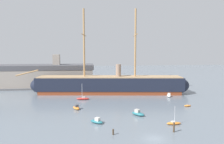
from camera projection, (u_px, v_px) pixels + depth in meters
ground_plane at (154, 139)px, 43.70m from camera, size 400.00×400.00×0.00m
tall_ship at (110, 85)px, 88.98m from camera, size 70.77×16.62×34.09m
motorboat_foreground_left at (97, 121)px, 52.94m from camera, size 3.61×3.30×1.46m
sailboat_foreground_right at (174, 123)px, 52.01m from camera, size 3.53×1.14×4.57m
motorboat_near_centre at (138, 113)px, 59.28m from camera, size 3.77×4.09×1.66m
motorboat_mid_left at (76, 107)px, 65.51m from camera, size 2.74×3.91×1.51m
dinghy_mid_right at (188, 106)px, 68.62m from camera, size 2.41×1.33×0.54m
sailboat_alongside_bow at (83, 98)px, 77.73m from camera, size 4.59×1.63×5.87m
motorboat_alongside_stern at (169, 95)px, 82.82m from camera, size 2.29×3.74×1.46m
motorboat_far_left at (52, 90)px, 93.55m from camera, size 3.97×4.93×1.93m
sailboat_far_right at (181, 88)px, 98.59m from camera, size 2.91×3.01×4.19m
mooring_piling_nearest at (113, 132)px, 45.83m from camera, size 0.35×0.35×1.22m
mooring_piling_left_pair at (174, 127)px, 47.21m from camera, size 0.38×0.38×2.15m
dockside_warehouse_left at (34, 76)px, 103.36m from camera, size 61.19×16.12×15.62m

